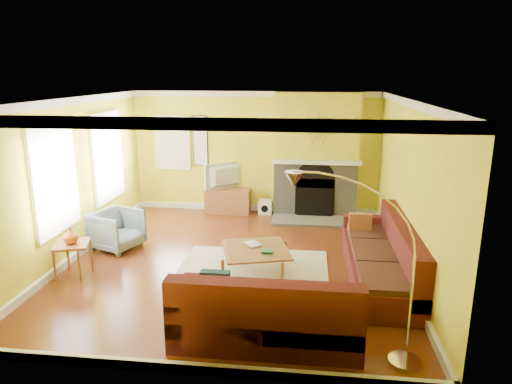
# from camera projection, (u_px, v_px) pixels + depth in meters

# --- Properties ---
(floor) EXTENTS (5.50, 6.00, 0.02)m
(floor) POSITION_uv_depth(u_px,v_px,m) (235.00, 262.00, 7.70)
(floor) COLOR brown
(floor) RESTS_ON ground
(ceiling) EXTENTS (5.50, 6.00, 0.02)m
(ceiling) POSITION_uv_depth(u_px,v_px,m) (233.00, 98.00, 7.01)
(ceiling) COLOR white
(ceiling) RESTS_ON ground
(wall_back) EXTENTS (5.50, 0.02, 2.70)m
(wall_back) POSITION_uv_depth(u_px,v_px,m) (255.00, 152.00, 10.25)
(wall_back) COLOR yellow
(wall_back) RESTS_ON ground
(wall_front) EXTENTS (5.50, 0.02, 2.70)m
(wall_front) POSITION_uv_depth(u_px,v_px,m) (184.00, 256.00, 4.47)
(wall_front) COLOR yellow
(wall_front) RESTS_ON ground
(wall_left) EXTENTS (0.02, 6.00, 2.70)m
(wall_left) POSITION_uv_depth(u_px,v_px,m) (72.00, 180.00, 7.67)
(wall_left) COLOR yellow
(wall_left) RESTS_ON ground
(wall_right) EXTENTS (0.02, 6.00, 2.70)m
(wall_right) POSITION_uv_depth(u_px,v_px,m) (410.00, 189.00, 7.05)
(wall_right) COLOR yellow
(wall_right) RESTS_ON ground
(baseboard) EXTENTS (5.50, 6.00, 0.12)m
(baseboard) POSITION_uv_depth(u_px,v_px,m) (235.00, 258.00, 7.68)
(baseboard) COLOR white
(baseboard) RESTS_ON floor
(crown_molding) EXTENTS (5.50, 6.00, 0.12)m
(crown_molding) POSITION_uv_depth(u_px,v_px,m) (233.00, 103.00, 7.03)
(crown_molding) COLOR white
(crown_molding) RESTS_ON ceiling
(window_left_near) EXTENTS (0.06, 1.22, 1.72)m
(window_left_near) POSITION_uv_depth(u_px,v_px,m) (107.00, 157.00, 8.87)
(window_left_near) COLOR white
(window_left_near) RESTS_ON wall_left
(window_left_far) EXTENTS (0.06, 1.22, 1.72)m
(window_left_far) POSITION_uv_depth(u_px,v_px,m) (54.00, 179.00, 7.05)
(window_left_far) COLOR white
(window_left_far) RESTS_ON wall_left
(window_back) EXTENTS (0.82, 0.06, 1.22)m
(window_back) POSITION_uv_depth(u_px,v_px,m) (172.00, 143.00, 10.36)
(window_back) COLOR white
(window_back) RESTS_ON wall_back
(wall_art) EXTENTS (0.34, 0.04, 1.14)m
(wall_art) POSITION_uv_depth(u_px,v_px,m) (200.00, 141.00, 10.29)
(wall_art) COLOR white
(wall_art) RESTS_ON wall_back
(fireplace) EXTENTS (1.80, 0.40, 2.70)m
(fireplace) POSITION_uv_depth(u_px,v_px,m) (316.00, 155.00, 9.89)
(fireplace) COLOR gray
(fireplace) RESTS_ON floor
(mantel) EXTENTS (1.92, 0.22, 0.08)m
(mantel) POSITION_uv_depth(u_px,v_px,m) (316.00, 162.00, 9.69)
(mantel) COLOR white
(mantel) RESTS_ON fireplace
(hearth) EXTENTS (1.80, 0.70, 0.06)m
(hearth) POSITION_uv_depth(u_px,v_px,m) (314.00, 221.00, 9.70)
(hearth) COLOR gray
(hearth) RESTS_ON floor
(sunburst) EXTENTS (0.70, 0.04, 0.70)m
(sunburst) POSITION_uv_depth(u_px,v_px,m) (317.00, 129.00, 9.52)
(sunburst) COLOR olive
(sunburst) RESTS_ON fireplace
(rug) EXTENTS (2.40, 1.80, 0.02)m
(rug) POSITION_uv_depth(u_px,v_px,m) (253.00, 269.00, 7.37)
(rug) COLOR beige
(rug) RESTS_ON floor
(sectional_sofa) EXTENTS (3.10, 3.70, 0.90)m
(sectional_sofa) POSITION_uv_depth(u_px,v_px,m) (306.00, 260.00, 6.63)
(sectional_sofa) COLOR #521A1A
(sectional_sofa) RESTS_ON floor
(coffee_table) EXTENTS (1.23, 1.23, 0.40)m
(coffee_table) POSITION_uv_depth(u_px,v_px,m) (256.00, 260.00, 7.27)
(coffee_table) COLOR white
(coffee_table) RESTS_ON floor
(media_console) EXTENTS (1.00, 0.45, 0.55)m
(media_console) POSITION_uv_depth(u_px,v_px,m) (228.00, 201.00, 10.34)
(media_console) COLOR #965A36
(media_console) RESTS_ON floor
(tv) EXTENTS (0.87, 0.76, 0.59)m
(tv) POSITION_uv_depth(u_px,v_px,m) (228.00, 176.00, 10.19)
(tv) COLOR black
(tv) RESTS_ON media_console
(subwoofer) EXTENTS (0.30, 0.30, 0.30)m
(subwoofer) POSITION_uv_depth(u_px,v_px,m) (265.00, 207.00, 10.30)
(subwoofer) COLOR white
(subwoofer) RESTS_ON floor
(armchair) EXTENTS (1.00, 0.98, 0.71)m
(armchair) POSITION_uv_depth(u_px,v_px,m) (117.00, 230.00, 8.19)
(armchair) COLOR gray
(armchair) RESTS_ON floor
(side_table) EXTENTS (0.63, 0.63, 0.55)m
(side_table) POSITION_uv_depth(u_px,v_px,m) (73.00, 260.00, 7.08)
(side_table) COLOR #965A36
(side_table) RESTS_ON floor
(vase) EXTENTS (0.27, 0.27, 0.25)m
(vase) POSITION_uv_depth(u_px,v_px,m) (71.00, 236.00, 6.98)
(vase) COLOR #D85415
(vase) RESTS_ON side_table
(book) EXTENTS (0.32, 0.33, 0.03)m
(book) POSITION_uv_depth(u_px,v_px,m) (247.00, 245.00, 7.33)
(book) COLOR white
(book) RESTS_ON coffee_table
(arc_lamp) EXTENTS (1.35, 0.36, 2.12)m
(arc_lamp) POSITION_uv_depth(u_px,v_px,m) (356.00, 273.00, 4.79)
(arc_lamp) COLOR silver
(arc_lamp) RESTS_ON floor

